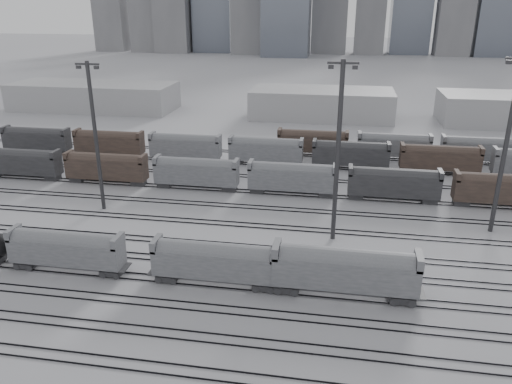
% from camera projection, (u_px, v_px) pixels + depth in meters
% --- Properties ---
extents(ground, '(900.00, 900.00, 0.00)m').
position_uv_depth(ground, '(195.00, 287.00, 58.48)').
color(ground, '#B5B5BA').
rests_on(ground, ground).
extents(tracks, '(220.00, 71.50, 0.16)m').
position_uv_depth(tracks, '(228.00, 225.00, 74.56)').
color(tracks, black).
rests_on(tracks, ground).
extents(hopper_car_a, '(14.36, 2.85, 5.14)m').
position_uv_depth(hopper_car_a, '(66.00, 248.00, 60.88)').
color(hopper_car_a, '#252528').
rests_on(hopper_car_a, ground).
extents(hopper_car_b, '(14.70, 2.92, 5.26)m').
position_uv_depth(hopper_car_b, '(215.00, 260.00, 57.89)').
color(hopper_car_b, '#252528').
rests_on(hopper_car_b, ground).
extents(hopper_car_c, '(16.20, 3.22, 5.79)m').
position_uv_depth(hopper_car_c, '(345.00, 268.00, 55.40)').
color(hopper_car_c, '#252528').
rests_on(hopper_car_c, ground).
extents(light_mast_b, '(3.73, 0.60, 23.28)m').
position_uv_depth(light_mast_b, '(95.00, 134.00, 76.26)').
color(light_mast_b, '#333336').
rests_on(light_mast_b, ground).
extents(light_mast_c, '(3.95, 0.63, 24.68)m').
position_uv_depth(light_mast_c, '(338.00, 149.00, 65.82)').
color(light_mast_c, '#333336').
rests_on(light_mast_c, ground).
extents(light_mast_d, '(4.00, 0.64, 24.99)m').
position_uv_depth(light_mast_d, '(506.00, 143.00, 68.00)').
color(light_mast_d, '#333336').
rests_on(light_mast_d, ground).
extents(bg_string_near, '(151.00, 3.00, 5.60)m').
position_uv_depth(bg_string_near, '(292.00, 179.00, 85.66)').
color(bg_string_near, gray).
rests_on(bg_string_near, ground).
extents(bg_string_mid, '(151.00, 3.00, 5.60)m').
position_uv_depth(bg_string_mid, '(350.00, 155.00, 98.81)').
color(bg_string_mid, '#252528').
rests_on(bg_string_mid, ground).
extents(bg_string_far, '(66.00, 3.00, 5.60)m').
position_uv_depth(bg_string_far, '(436.00, 149.00, 103.39)').
color(bg_string_far, '#4F3C32').
rests_on(bg_string_far, ground).
extents(warehouse_left, '(50.00, 18.00, 8.00)m').
position_uv_depth(warehouse_left, '(94.00, 96.00, 154.02)').
color(warehouse_left, '#AAAAAD').
rests_on(warehouse_left, ground).
extents(warehouse_mid, '(40.00, 18.00, 8.00)m').
position_uv_depth(warehouse_mid, '(322.00, 104.00, 142.91)').
color(warehouse_mid, '#AAAAAD').
rests_on(warehouse_mid, ground).
extents(warehouse_right, '(35.00, 18.00, 8.00)m').
position_uv_depth(warehouse_right, '(507.00, 110.00, 134.97)').
color(warehouse_right, '#AAAAAD').
rests_on(warehouse_right, ground).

